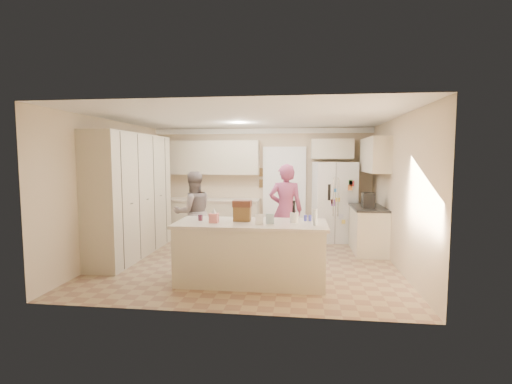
# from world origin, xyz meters

# --- Properties ---
(floor) EXTENTS (5.20, 4.60, 0.02)m
(floor) POSITION_xyz_m (0.00, 0.00, -0.01)
(floor) COLOR #9A805A
(floor) RESTS_ON ground
(ceiling) EXTENTS (5.20, 4.60, 0.02)m
(ceiling) POSITION_xyz_m (0.00, 0.00, 2.61)
(ceiling) COLOR white
(ceiling) RESTS_ON wall_back
(wall_back) EXTENTS (5.20, 0.02, 2.60)m
(wall_back) POSITION_xyz_m (0.00, 2.31, 1.30)
(wall_back) COLOR beige
(wall_back) RESTS_ON ground
(wall_front) EXTENTS (5.20, 0.02, 2.60)m
(wall_front) POSITION_xyz_m (0.00, -2.31, 1.30)
(wall_front) COLOR beige
(wall_front) RESTS_ON ground
(wall_left) EXTENTS (0.02, 4.60, 2.60)m
(wall_left) POSITION_xyz_m (-2.61, 0.00, 1.30)
(wall_left) COLOR beige
(wall_left) RESTS_ON ground
(wall_right) EXTENTS (0.02, 4.60, 2.60)m
(wall_right) POSITION_xyz_m (2.61, 0.00, 1.30)
(wall_right) COLOR beige
(wall_right) RESTS_ON ground
(crown_back) EXTENTS (5.20, 0.08, 0.12)m
(crown_back) POSITION_xyz_m (0.00, 2.26, 2.53)
(crown_back) COLOR white
(crown_back) RESTS_ON wall_back
(pantry_bank) EXTENTS (0.60, 2.60, 2.35)m
(pantry_bank) POSITION_xyz_m (-2.30, 0.20, 1.18)
(pantry_bank) COLOR beige
(pantry_bank) RESTS_ON floor
(back_base_cab) EXTENTS (2.20, 0.60, 0.88)m
(back_base_cab) POSITION_xyz_m (-1.15, 2.00, 0.44)
(back_base_cab) COLOR beige
(back_base_cab) RESTS_ON floor
(back_countertop) EXTENTS (2.24, 0.63, 0.04)m
(back_countertop) POSITION_xyz_m (-1.15, 1.99, 0.90)
(back_countertop) COLOR beige
(back_countertop) RESTS_ON back_base_cab
(back_upper_cab) EXTENTS (2.20, 0.35, 0.80)m
(back_upper_cab) POSITION_xyz_m (-1.15, 2.12, 1.90)
(back_upper_cab) COLOR beige
(back_upper_cab) RESTS_ON wall_back
(doorway_opening) EXTENTS (0.90, 0.06, 2.10)m
(doorway_opening) POSITION_xyz_m (0.55, 2.28, 1.05)
(doorway_opening) COLOR black
(doorway_opening) RESTS_ON floor
(doorway_casing) EXTENTS (1.02, 0.03, 2.22)m
(doorway_casing) POSITION_xyz_m (0.55, 2.24, 1.05)
(doorway_casing) COLOR white
(doorway_casing) RESTS_ON floor
(wall_frame_upper) EXTENTS (0.15, 0.02, 0.20)m
(wall_frame_upper) POSITION_xyz_m (0.02, 2.27, 1.55)
(wall_frame_upper) COLOR brown
(wall_frame_upper) RESTS_ON wall_back
(wall_frame_lower) EXTENTS (0.15, 0.02, 0.20)m
(wall_frame_lower) POSITION_xyz_m (0.02, 2.27, 1.28)
(wall_frame_lower) COLOR brown
(wall_frame_lower) RESTS_ON wall_back
(refrigerator) EXTENTS (1.00, 0.83, 1.80)m
(refrigerator) POSITION_xyz_m (1.70, 1.93, 0.90)
(refrigerator) COLOR white
(refrigerator) RESTS_ON floor
(fridge_seam) EXTENTS (0.02, 0.02, 1.78)m
(fridge_seam) POSITION_xyz_m (1.70, 1.58, 0.90)
(fridge_seam) COLOR gray
(fridge_seam) RESTS_ON refrigerator
(fridge_dispenser) EXTENTS (0.22, 0.03, 0.35)m
(fridge_dispenser) POSITION_xyz_m (1.48, 1.57, 1.15)
(fridge_dispenser) COLOR black
(fridge_dispenser) RESTS_ON refrigerator
(fridge_handle_l) EXTENTS (0.02, 0.02, 0.85)m
(fridge_handle_l) POSITION_xyz_m (1.65, 1.56, 1.05)
(fridge_handle_l) COLOR silver
(fridge_handle_l) RESTS_ON refrigerator
(fridge_handle_r) EXTENTS (0.02, 0.02, 0.85)m
(fridge_handle_r) POSITION_xyz_m (1.75, 1.56, 1.05)
(fridge_handle_r) COLOR silver
(fridge_handle_r) RESTS_ON refrigerator
(over_fridge_cab) EXTENTS (0.95, 0.35, 0.45)m
(over_fridge_cab) POSITION_xyz_m (1.65, 2.12, 2.10)
(over_fridge_cab) COLOR beige
(over_fridge_cab) RESTS_ON wall_back
(right_base_cab) EXTENTS (0.60, 1.20, 0.88)m
(right_base_cab) POSITION_xyz_m (2.30, 1.00, 0.44)
(right_base_cab) COLOR beige
(right_base_cab) RESTS_ON floor
(right_countertop) EXTENTS (0.63, 1.24, 0.04)m
(right_countertop) POSITION_xyz_m (2.29, 1.00, 0.90)
(right_countertop) COLOR #2D2B28
(right_countertop) RESTS_ON right_base_cab
(right_upper_cab) EXTENTS (0.35, 1.50, 0.70)m
(right_upper_cab) POSITION_xyz_m (2.43, 1.20, 1.95)
(right_upper_cab) COLOR beige
(right_upper_cab) RESTS_ON wall_right
(coffee_maker) EXTENTS (0.22, 0.28, 0.30)m
(coffee_maker) POSITION_xyz_m (2.25, 0.80, 1.07)
(coffee_maker) COLOR black
(coffee_maker) RESTS_ON right_countertop
(island_base) EXTENTS (2.20, 0.90, 0.88)m
(island_base) POSITION_xyz_m (0.20, -1.10, 0.44)
(island_base) COLOR beige
(island_base) RESTS_ON floor
(island_top) EXTENTS (2.28, 0.96, 0.05)m
(island_top) POSITION_xyz_m (0.20, -1.10, 0.90)
(island_top) COLOR beige
(island_top) RESTS_ON island_base
(utensil_crock) EXTENTS (0.13, 0.13, 0.15)m
(utensil_crock) POSITION_xyz_m (0.85, -1.05, 1.00)
(utensil_crock) COLOR white
(utensil_crock) RESTS_ON island_top
(tissue_box) EXTENTS (0.13, 0.13, 0.14)m
(tissue_box) POSITION_xyz_m (-0.35, -1.20, 1.00)
(tissue_box) COLOR #D97172
(tissue_box) RESTS_ON island_top
(tissue_plume) EXTENTS (0.08, 0.08, 0.08)m
(tissue_plume) POSITION_xyz_m (-0.35, -1.20, 1.10)
(tissue_plume) COLOR white
(tissue_plume) RESTS_ON tissue_box
(dollhouse_body) EXTENTS (0.26, 0.18, 0.22)m
(dollhouse_body) POSITION_xyz_m (0.05, -1.00, 1.04)
(dollhouse_body) COLOR brown
(dollhouse_body) RESTS_ON island_top
(dollhouse_roof) EXTENTS (0.28, 0.20, 0.10)m
(dollhouse_roof) POSITION_xyz_m (0.05, -1.00, 1.20)
(dollhouse_roof) COLOR #592D1E
(dollhouse_roof) RESTS_ON dollhouse_body
(jam_jar) EXTENTS (0.07, 0.07, 0.09)m
(jam_jar) POSITION_xyz_m (-0.60, -1.05, 0.97)
(jam_jar) COLOR #59263F
(jam_jar) RESTS_ON island_top
(greeting_card_a) EXTENTS (0.12, 0.06, 0.16)m
(greeting_card_a) POSITION_xyz_m (0.35, -1.30, 1.01)
(greeting_card_a) COLOR white
(greeting_card_a) RESTS_ON island_top
(greeting_card_b) EXTENTS (0.12, 0.05, 0.16)m
(greeting_card_b) POSITION_xyz_m (0.50, -1.25, 1.01)
(greeting_card_b) COLOR silver
(greeting_card_b) RESTS_ON island_top
(water_bottle) EXTENTS (0.07, 0.07, 0.24)m
(water_bottle) POSITION_xyz_m (1.15, -1.25, 1.04)
(water_bottle) COLOR silver
(water_bottle) RESTS_ON island_top
(shaker_salt) EXTENTS (0.05, 0.05, 0.09)m
(shaker_salt) POSITION_xyz_m (1.02, -0.88, 0.97)
(shaker_salt) COLOR #3C41B5
(shaker_salt) RESTS_ON island_top
(shaker_pepper) EXTENTS (0.05, 0.05, 0.09)m
(shaker_pepper) POSITION_xyz_m (1.09, -0.88, 0.97)
(shaker_pepper) COLOR #3C41B5
(shaker_pepper) RESTS_ON island_top
(teen_boy) EXTENTS (1.00, 0.94, 1.63)m
(teen_boy) POSITION_xyz_m (-1.18, 0.50, 0.81)
(teen_boy) COLOR gray
(teen_boy) RESTS_ON floor
(teen_girl) EXTENTS (0.65, 0.43, 1.78)m
(teen_girl) POSITION_xyz_m (0.66, 0.55, 0.89)
(teen_girl) COLOR #9F425D
(teen_girl) RESTS_ON floor
(fridge_magnets) EXTENTS (0.76, 0.02, 1.44)m
(fridge_magnets) POSITION_xyz_m (1.70, 1.57, 0.90)
(fridge_magnets) COLOR tan
(fridge_magnets) RESTS_ON refrigerator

